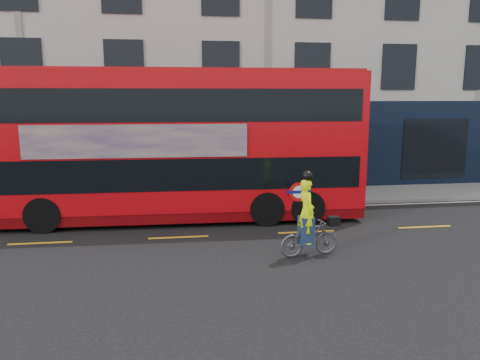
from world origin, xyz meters
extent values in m
plane|color=black|center=(0.00, 0.00, 0.00)|extent=(120.00, 120.00, 0.00)
cube|color=slate|center=(0.00, 6.50, 0.06)|extent=(60.00, 3.00, 0.12)
cube|color=slate|center=(0.00, 5.00, 0.07)|extent=(60.00, 0.12, 0.13)
cube|color=#B0ADA6|center=(0.00, 13.00, 7.50)|extent=(50.00, 10.00, 15.00)
cube|color=black|center=(0.00, 7.98, 2.00)|extent=(50.00, 0.08, 4.00)
cube|color=silver|center=(0.00, 4.70, 0.00)|extent=(58.00, 0.10, 0.01)
cube|color=#BA070E|center=(-4.02, 3.80, 2.77)|extent=(12.63, 3.19, 4.51)
cube|color=#5D0307|center=(-4.02, 3.80, 0.34)|extent=(12.63, 3.13, 0.34)
cube|color=black|center=(-4.02, 3.80, 1.77)|extent=(12.13, 3.21, 1.03)
cube|color=black|center=(-4.02, 3.80, 3.94)|extent=(12.13, 3.21, 1.03)
cube|color=#9A0B10|center=(-4.02, 3.80, 5.05)|extent=(12.38, 3.07, 0.09)
cube|color=black|center=(2.28, 3.63, 1.77)|extent=(0.11, 2.57, 1.03)
cube|color=black|center=(2.28, 3.63, 3.94)|extent=(0.11, 2.57, 1.03)
cube|color=tan|center=(-5.20, 2.37, 2.85)|extent=(6.85, 0.22, 1.03)
cylinder|color=red|center=(-0.07, 2.24, 1.14)|extent=(0.64, 0.04, 0.64)
cylinder|color=white|center=(-0.07, 2.23, 1.14)|extent=(0.41, 0.03, 0.41)
cube|color=#0C1459|center=(-0.07, 2.23, 1.14)|extent=(0.80, 0.04, 0.10)
cylinder|color=black|center=(0.31, 3.68, 0.57)|extent=(1.22, 2.93, 1.14)
cylinder|color=black|center=(-1.05, 3.72, 0.57)|extent=(1.22, 2.93, 1.14)
cylinder|color=black|center=(-8.13, 3.91, 0.57)|extent=(1.22, 2.93, 1.14)
imported|color=#4F5355|center=(-0.55, -0.67, 0.49)|extent=(1.70, 0.70, 0.99)
imported|color=#CDE707|center=(-0.66, -0.68, 1.24)|extent=(0.50, 0.68, 1.71)
cube|color=black|center=(0.14, -0.57, 0.91)|extent=(0.34, 0.28, 0.24)
cube|color=#1C2C4D|center=(-0.66, -0.68, 0.71)|extent=(0.38, 0.46, 0.76)
sphere|color=black|center=(-0.66, -0.68, 2.18)|extent=(0.28, 0.28, 0.28)
camera|label=1|loc=(-4.09, -12.26, 4.23)|focal=35.00mm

